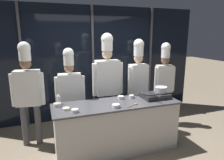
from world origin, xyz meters
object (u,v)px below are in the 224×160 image
object	(u,v)px
stock_pot	(161,89)
serving_spoon_slotted	(135,104)
frying_pan	(150,93)
chef_apprentice	(164,77)
chef_sous	(70,89)
prep_bowl_ginger	(66,109)
squeeze_bottle_clear	(59,99)
prep_bowl_chicken	(121,97)
prep_bowl_garlic	(75,110)
prep_bowl_shrimp	(132,96)
chef_head	(28,88)
chef_pastry	(138,77)
portable_stove	(155,96)
prep_bowl_rice	(116,106)
prep_bowl_mushrooms	(57,105)
chef_line	(107,78)

from	to	relation	value
stock_pot	serving_spoon_slotted	distance (m)	0.68
frying_pan	chef_apprentice	bearing A→B (deg)	42.87
chef_sous	chef_apprentice	bearing A→B (deg)	-170.29
prep_bowl_ginger	chef_apprentice	world-z (taller)	chef_apprentice
squeeze_bottle_clear	prep_bowl_chicken	xyz separation A→B (m)	(1.09, -0.08, -0.06)
frying_pan	chef_apprentice	size ratio (longest dim) A/B	0.25
frying_pan	prep_bowl_chicken	size ratio (longest dim) A/B	4.18
stock_pot	prep_bowl_garlic	xyz separation A→B (m)	(-1.62, -0.20, -0.13)
chef_apprentice	prep_bowl_shrimp	bearing A→B (deg)	38.33
chef_head	chef_pastry	world-z (taller)	chef_pastry
portable_stove	prep_bowl_garlic	xyz separation A→B (m)	(-1.51, -0.20, -0.02)
frying_pan	prep_bowl_rice	bearing A→B (deg)	-164.18
prep_bowl_shrimp	serving_spoon_slotted	distance (m)	0.37
stock_pot	prep_bowl_rice	size ratio (longest dim) A/B	2.05
stock_pot	prep_bowl_mushrooms	bearing A→B (deg)	175.56
prep_bowl_garlic	prep_bowl_shrimp	size ratio (longest dim) A/B	1.13
squeeze_bottle_clear	prep_bowl_mushrooms	size ratio (longest dim) A/B	1.53
chef_line	prep_bowl_shrimp	bearing A→B (deg)	125.12
chef_line	chef_pastry	distance (m)	0.67
frying_pan	chef_pastry	xyz separation A→B (m)	(0.07, 0.64, 0.16)
chef_head	chef_sous	distance (m)	0.74
prep_bowl_chicken	chef_pastry	bearing A→B (deg)	38.83
frying_pan	serving_spoon_slotted	xyz separation A→B (m)	(-0.41, -0.20, -0.11)
chef_head	chef_sous	xyz separation A→B (m)	(0.73, -0.09, -0.08)
portable_stove	prep_bowl_shrimp	distance (m)	0.44
prep_bowl_ginger	chef_sous	bearing A→B (deg)	76.44
stock_pot	chef_apprentice	xyz separation A→B (m)	(0.54, 0.70, 0.06)
chef_line	chef_pastry	xyz separation A→B (m)	(0.67, -0.01, -0.03)
prep_bowl_ginger	prep_bowl_rice	size ratio (longest dim) A/B	0.87
serving_spoon_slotted	prep_bowl_shrimp	bearing A→B (deg)	73.13
frying_pan	chef_pastry	size ratio (longest dim) A/B	0.24
portable_stove	frying_pan	bearing A→B (deg)	-177.15
chef_pastry	frying_pan	bearing A→B (deg)	81.49
stock_pot	chef_sous	bearing A→B (deg)	159.47
serving_spoon_slotted	chef_apprentice	distance (m)	1.49
serving_spoon_slotted	chef_head	world-z (taller)	chef_head
squeeze_bottle_clear	chef_line	bearing A→B (deg)	21.29
stock_pot	chef_apprentice	size ratio (longest dim) A/B	0.14
prep_bowl_mushrooms	stock_pot	bearing A→B (deg)	-4.44
chef_line	frying_pan	bearing A→B (deg)	136.13
prep_bowl_rice	chef_apprentice	bearing A→B (deg)	31.36
chef_line	prep_bowl_ginger	bearing A→B (deg)	40.44
squeeze_bottle_clear	prep_bowl_rice	size ratio (longest dim) A/B	1.46
prep_bowl_chicken	prep_bowl_shrimp	size ratio (longest dim) A/B	1.20
prep_bowl_chicken	chef_head	distance (m)	1.67
prep_bowl_ginger	portable_stove	bearing A→B (deg)	1.94
chef_pastry	chef_apprentice	xyz separation A→B (m)	(0.70, 0.07, -0.06)
prep_bowl_chicken	chef_apprentice	bearing A→B (deg)	22.61
squeeze_bottle_clear	chef_line	size ratio (longest dim) A/B	0.09
chef_apprentice	serving_spoon_slotted	bearing A→B (deg)	48.58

